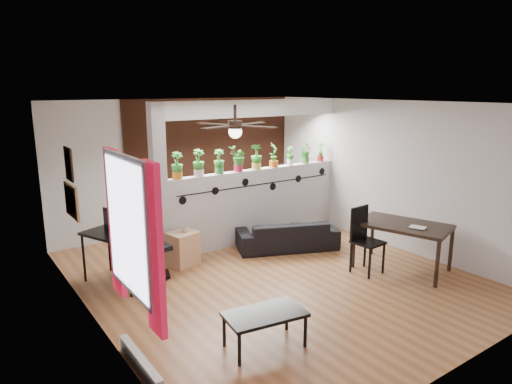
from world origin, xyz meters
The scene contains 30 objects.
room_shell centered at (0.00, 0.00, 1.30)m, with size 6.30×7.10×2.90m.
partition_wall centered at (0.80, 1.50, 0.68)m, with size 3.60×0.18×1.35m, color #BCBCC1.
ceiling_header centered at (0.80, 1.50, 2.45)m, with size 3.60×0.18×0.30m, color white.
pier_column centered at (-1.11, 1.50, 1.30)m, with size 0.22×0.20×2.60m, color #BCBCC1.
brick_panel centered at (0.80, 2.97, 1.30)m, with size 3.90×0.05×2.60m, color #AC5031.
vine_decal centered at (0.80, 1.40, 1.08)m, with size 3.31×0.01×0.30m.
window_assembly centered at (-2.56, -1.20, 1.51)m, with size 0.09×1.30×1.55m.
baseboard_heater centered at (-2.54, -1.20, 0.09)m, with size 0.08×1.00×0.18m, color silver.
corkboard centered at (-2.58, 0.95, 1.35)m, with size 0.03×0.60×0.45m, color olive.
framed_art centered at (-2.58, 0.90, 1.85)m, with size 0.03×0.34×0.44m.
ceiling_fan centered at (-0.80, -0.30, 2.31)m, with size 1.19×1.19×0.43m.
potted_plant_0 centered at (-0.78, 1.50, 1.59)m, with size 0.24×0.20×0.44m.
potted_plant_1 centered at (-0.39, 1.50, 1.59)m, with size 0.25×0.21×0.46m.
potted_plant_2 centered at (0.01, 1.50, 1.58)m, with size 0.26×0.24×0.43m.
potted_plant_3 centered at (0.41, 1.50, 1.59)m, with size 0.26×0.22×0.45m.
potted_plant_4 centered at (0.80, 1.50, 1.59)m, with size 0.31×0.30×0.46m.
potted_plant_5 centered at (1.19, 1.50, 1.59)m, with size 0.31×0.29×0.46m.
potted_plant_6 centered at (1.59, 1.50, 1.54)m, with size 0.21×0.22×0.36m.
potted_plant_7 centered at (1.99, 1.50, 1.56)m, with size 0.22×0.24×0.40m.
potted_plant_8 centered at (2.38, 1.50, 1.56)m, with size 0.20×0.22×0.39m.
sofa centered at (0.96, 0.78, 0.25)m, with size 1.68×0.66×0.49m, color black.
cube_shelf centered at (-0.90, 1.16, 0.27)m, with size 0.45×0.40×0.54m, color tan.
cup centered at (-0.85, 1.16, 0.59)m, with size 0.11×0.11×0.09m, color gray.
computer_desk centered at (-1.98, 1.04, 0.69)m, with size 0.91×1.18×0.76m.
monitor centered at (-1.98, 1.19, 0.84)m, with size 0.05×0.30×0.17m, color black.
office_chair centered at (-1.48, 0.98, 0.43)m, with size 0.50×0.50×0.97m.
dining_table centered at (1.84, -0.99, 0.67)m, with size 1.22×1.56×0.75m.
book centered at (1.74, -1.29, 0.76)m, with size 0.17×0.23×0.02m, color gray.
folding_chair centered at (1.28, -0.69, 0.61)m, with size 0.45×0.45×1.03m.
coffee_table centered at (-1.24, -1.55, 0.37)m, with size 0.94×0.62×0.41m.
Camera 1 is at (-3.94, -5.22, 2.82)m, focal length 32.00 mm.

